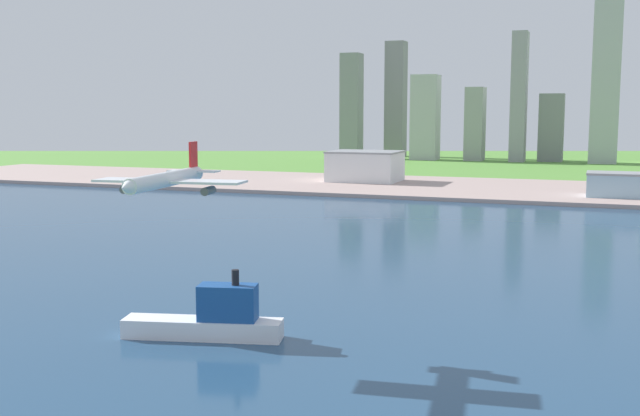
{
  "coord_description": "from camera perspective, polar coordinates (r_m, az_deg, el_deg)",
  "views": [
    {
      "loc": [
        93.07,
        -13.72,
        52.01
      ],
      "look_at": [
        19.5,
        183.39,
        25.19
      ],
      "focal_mm": 42.77,
      "sensor_mm": 36.0,
      "label": 1
    }
  ],
  "objects": [
    {
      "name": "ground_plane",
      "position": [
        331.34,
        3.9,
        -1.78
      ],
      "size": [
        2400.0,
        2400.0,
        0.0
      ],
      "primitive_type": "plane",
      "color": "#59933B"
    },
    {
      "name": "water_bay",
      "position": [
        275.2,
        0.32,
        -3.61
      ],
      "size": [
        840.0,
        360.0,
        0.15
      ],
      "primitive_type": "cube",
      "color": "navy",
      "rests_on": "ground"
    },
    {
      "name": "industrial_pier",
      "position": [
        514.76,
        9.95,
        1.5
      ],
      "size": [
        840.0,
        140.0,
        2.5
      ],
      "primitive_type": "cube",
      "color": "#AD948D",
      "rests_on": "ground"
    },
    {
      "name": "airplane_landing",
      "position": [
        165.62,
        -11.41,
        2.08
      ],
      "size": [
        33.76,
        37.32,
        10.61
      ],
      "color": "silver"
    },
    {
      "name": "ferry_boat",
      "position": [
        178.07,
        -8.1,
        -8.22
      ],
      "size": [
        37.38,
        15.64,
        16.18
      ],
      "color": "white",
      "rests_on": "water_bay"
    },
    {
      "name": "warehouse_main",
      "position": [
        542.89,
        3.4,
        3.16
      ],
      "size": [
        48.97,
        39.99,
        21.41
      ],
      "color": "white",
      "rests_on": "industrial_pier"
    },
    {
      "name": "warehouse_annex",
      "position": [
        475.4,
        21.39,
        1.64
      ],
      "size": [
        34.8,
        24.81,
        14.13
      ],
      "color": "#99BCD1",
      "rests_on": "industrial_pier"
    },
    {
      "name": "distant_skyline",
      "position": [
        828.89,
        14.7,
        7.55
      ],
      "size": [
        360.37,
        74.6,
        158.77
      ],
      "color": "gray",
      "rests_on": "ground"
    }
  ]
}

